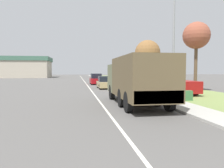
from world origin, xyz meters
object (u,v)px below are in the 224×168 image
Objects in this scene: military_truck at (137,78)px; lamp_post at (171,33)px; car_nearest_ahead at (106,83)px; car_second_ahead at (96,79)px; pickup_truck at (175,84)px.

lamp_post reaches higher than military_truck.
military_truck is at bearing -89.10° from car_nearest_ahead.
car_second_ahead is at bearing 91.63° from military_truck.
car_second_ahead is at bearing 111.40° from pickup_truck.
military_truck is 3.87m from lamp_post.
car_second_ahead is 21.47m from lamp_post.
pickup_truck reaches higher than car_nearest_ahead.
military_truck is at bearing -167.25° from lamp_post.
military_truck is at bearing -131.81° from pickup_truck.
pickup_truck is 0.72× the size of lamp_post.
car_second_ahead is (-0.40, 8.38, 0.09)m from car_nearest_ahead.
pickup_truck is at bearing -68.60° from car_second_ahead.
military_truck is 1.43× the size of pickup_truck.
lamp_post is at bearing -118.47° from pickup_truck.
military_truck reaches higher than car_second_ahead.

